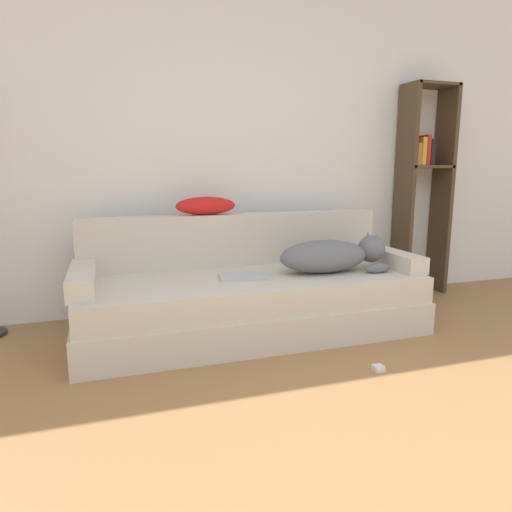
# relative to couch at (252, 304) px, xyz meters

# --- Properties ---
(wall_back) EXTENTS (8.17, 0.06, 2.70)m
(wall_back) POSITION_rel_couch_xyz_m (0.24, 0.70, 1.16)
(wall_back) COLOR white
(wall_back) RESTS_ON ground_plane
(couch) EXTENTS (2.28, 0.92, 0.39)m
(couch) POSITION_rel_couch_xyz_m (0.00, 0.00, 0.00)
(couch) COLOR beige
(couch) RESTS_ON ground_plane
(couch_backrest) EXTENTS (2.24, 0.15, 0.38)m
(couch_backrest) POSITION_rel_couch_xyz_m (0.00, 0.39, 0.39)
(couch_backrest) COLOR beige
(couch_backrest) RESTS_ON couch
(couch_arm_left) EXTENTS (0.15, 0.73, 0.12)m
(couch_arm_left) POSITION_rel_couch_xyz_m (-1.06, -0.01, 0.26)
(couch_arm_left) COLOR beige
(couch_arm_left) RESTS_ON couch
(couch_arm_right) EXTENTS (0.15, 0.73, 0.12)m
(couch_arm_right) POSITION_rel_couch_xyz_m (1.06, -0.01, 0.26)
(couch_arm_right) COLOR beige
(couch_arm_right) RESTS_ON couch
(dog) EXTENTS (0.79, 0.32, 0.26)m
(dog) POSITION_rel_couch_xyz_m (0.57, -0.07, 0.32)
(dog) COLOR slate
(dog) RESTS_ON couch
(laptop) EXTENTS (0.38, 0.28, 0.02)m
(laptop) POSITION_rel_couch_xyz_m (-0.05, -0.04, 0.21)
(laptop) COLOR #B7B7BC
(laptop) RESTS_ON couch
(throw_pillow) EXTENTS (0.44, 0.15, 0.13)m
(throw_pillow) POSITION_rel_couch_xyz_m (-0.22, 0.40, 0.64)
(throw_pillow) COLOR red
(throw_pillow) RESTS_ON couch_backrest
(bookshelf) EXTENTS (0.44, 0.26, 1.80)m
(bookshelf) POSITION_rel_couch_xyz_m (1.74, 0.52, 0.82)
(bookshelf) COLOR #4C3823
(bookshelf) RESTS_ON ground_plane
(power_adapter) EXTENTS (0.06, 0.06, 0.03)m
(power_adapter) POSITION_rel_couch_xyz_m (0.47, -0.82, -0.18)
(power_adapter) COLOR silver
(power_adapter) RESTS_ON ground_plane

